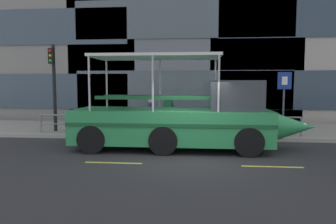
# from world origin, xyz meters

# --- Properties ---
(ground_plane) EXTENTS (120.00, 120.00, 0.00)m
(ground_plane) POSITION_xyz_m (0.00, 0.00, 0.00)
(ground_plane) COLOR #2B2B2D
(sidewalk) EXTENTS (32.00, 4.80, 0.18)m
(sidewalk) POSITION_xyz_m (0.00, 5.60, 0.09)
(sidewalk) COLOR gray
(sidewalk) RESTS_ON ground_plane
(curb_edge) EXTENTS (32.00, 0.18, 0.18)m
(curb_edge) POSITION_xyz_m (0.00, 3.11, 0.09)
(curb_edge) COLOR #B2ADA3
(curb_edge) RESTS_ON ground_plane
(lane_centreline) EXTENTS (25.80, 0.12, 0.01)m
(lane_centreline) POSITION_xyz_m (-0.00, -1.03, 0.00)
(lane_centreline) COLOR #DBD64C
(lane_centreline) RESTS_ON ground_plane
(curb_guardrail) EXTENTS (11.80, 0.09, 0.86)m
(curb_guardrail) POSITION_xyz_m (-1.22, 3.45, 0.75)
(curb_guardrail) COLOR gray
(curb_guardrail) RESTS_ON sidewalk
(traffic_light_pole) EXTENTS (0.24, 0.46, 4.10)m
(traffic_light_pole) POSITION_xyz_m (-6.61, 3.90, 2.67)
(traffic_light_pole) COLOR black
(traffic_light_pole) RESTS_ON sidewalk
(parking_sign) EXTENTS (0.60, 0.12, 2.78)m
(parking_sign) POSITION_xyz_m (4.01, 3.97, 2.07)
(parking_sign) COLOR #4C4F54
(parking_sign) RESTS_ON sidewalk
(duck_tour_boat) EXTENTS (9.01, 2.47, 3.50)m
(duck_tour_boat) POSITION_xyz_m (-0.27, 1.27, 1.11)
(duck_tour_boat) COLOR #2D9351
(duck_tour_boat) RESTS_ON ground_plane
(pedestrian_near_bow) EXTENTS (0.27, 0.40, 1.51)m
(pedestrian_near_bow) POSITION_xyz_m (2.01, 4.44, 1.09)
(pedestrian_near_bow) COLOR #47423D
(pedestrian_near_bow) RESTS_ON sidewalk
(pedestrian_mid_left) EXTENTS (0.50, 0.25, 1.76)m
(pedestrian_mid_left) POSITION_xyz_m (-1.18, 4.39, 1.24)
(pedestrian_mid_left) COLOR #47423D
(pedestrian_mid_left) RESTS_ON sidewalk
(pedestrian_mid_right) EXTENTS (0.27, 0.41, 1.53)m
(pedestrian_mid_right) POSITION_xyz_m (-2.09, 4.58, 1.10)
(pedestrian_mid_right) COLOR #1E2338
(pedestrian_mid_right) RESTS_ON sidewalk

